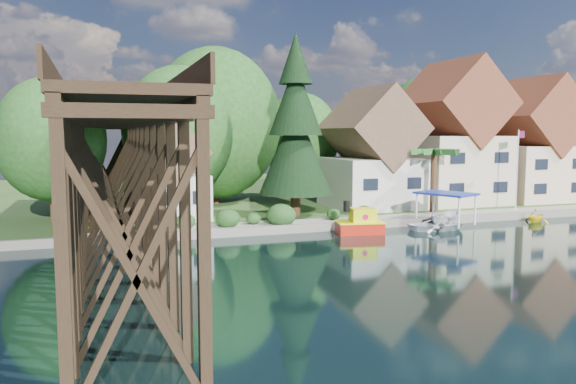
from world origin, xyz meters
The scene contains 18 objects.
ground centered at (0.00, 0.00, 0.00)m, with size 140.00×140.00×0.00m, color black.
bank centered at (0.00, 34.00, 0.25)m, with size 140.00×52.00×0.50m, color #2F5120.
seawall centered at (4.00, 8.00, 0.31)m, with size 60.00×0.40×0.62m, color slate.
promenade centered at (6.00, 9.30, 0.53)m, with size 50.00×2.60×0.06m, color gray.
trestle_bridge centered at (-16.00, 5.17, 5.35)m, with size 4.12×44.18×9.30m.
house_left centered at (7.00, 16.00, 5.14)m, with size 7.64×8.64×11.02m.
house_center centered at (16.00, 16.50, 6.42)m, with size 8.65×9.18×13.89m.
house_right centered at (25.00, 16.00, 5.78)m, with size 8.15×8.64×12.45m.
shed centered at (-11.00, 14.50, 3.83)m, with size 5.09×5.40×7.85m.
bg_trees centered at (1.00, 21.25, 7.29)m, with size 49.90×13.30×10.57m.
shrubs centered at (-4.60, 9.26, 1.23)m, with size 15.76×2.47×1.70m.
conifer centered at (-1.49, 12.87, 7.62)m, with size 6.01×6.01×14.79m.
palm_tree centered at (10.19, 10.76, 5.53)m, with size 4.84×4.84×5.77m.
flagpole centered at (17.98, 9.62, 4.83)m, with size 1.04×0.47×7.07m.
tugboat centered at (1.13, 6.19, 0.74)m, with size 3.67×2.41×2.47m.
boat_white_a centered at (7.29, 5.69, 0.44)m, with size 3.07×4.29×0.89m, color white.
boat_canopy centered at (8.67, 6.69, 1.16)m, with size 4.36×5.02×2.71m.
boat_yellow centered at (17.12, 6.32, 0.62)m, with size 2.02×2.34×1.23m, color yellow.
Camera 1 is at (-16.85, -30.14, 7.27)m, focal length 35.00 mm.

